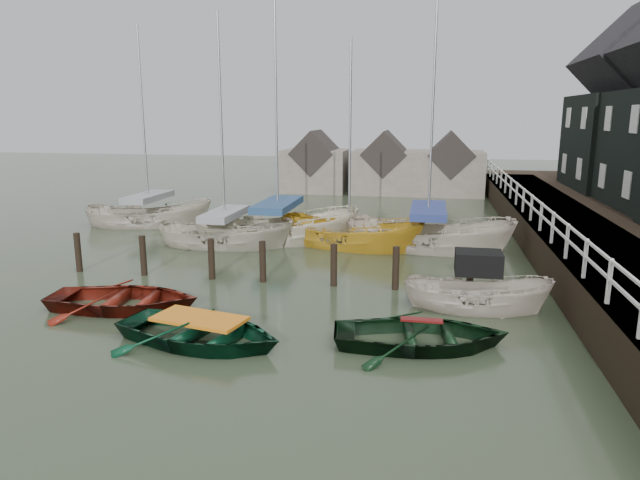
% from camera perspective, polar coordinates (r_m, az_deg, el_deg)
% --- Properties ---
extents(ground, '(120.00, 120.00, 0.00)m').
position_cam_1_polar(ground, '(16.17, -4.65, -7.40)').
color(ground, '#2D3824').
rests_on(ground, ground).
extents(pier, '(3.04, 32.00, 2.70)m').
position_cam_1_polar(pier, '(25.65, 22.71, 0.76)').
color(pier, black).
rests_on(pier, ground).
extents(mooring_pilings, '(13.72, 0.22, 1.80)m').
position_cam_1_polar(mooring_pilings, '(19.06, -5.50, -2.75)').
color(mooring_pilings, black).
rests_on(mooring_pilings, ground).
extents(far_sheds, '(14.00, 4.08, 4.39)m').
position_cam_1_polar(far_sheds, '(40.93, 6.30, 7.30)').
color(far_sheds, '#665B51').
rests_on(far_sheds, ground).
extents(rowboat_red, '(4.63, 3.53, 0.90)m').
position_cam_1_polar(rowboat_red, '(17.47, -18.94, -6.53)').
color(rowboat_red, '#60170D').
rests_on(rowboat_red, ground).
extents(rowboat_green, '(4.86, 3.92, 0.89)m').
position_cam_1_polar(rowboat_green, '(14.47, -11.85, -10.09)').
color(rowboat_green, '#08321D').
rests_on(rowboat_green, ground).
extents(rowboat_dkgreen, '(4.58, 3.56, 0.87)m').
position_cam_1_polar(rowboat_dkgreen, '(14.22, 10.04, -10.41)').
color(rowboat_dkgreen, black).
rests_on(rowboat_dkgreen, ground).
extents(motorboat, '(4.14, 1.56, 2.47)m').
position_cam_1_polar(motorboat, '(17.03, 15.36, -6.42)').
color(motorboat, beige).
rests_on(motorboat, ground).
extents(sailboat_a, '(6.02, 2.49, 10.59)m').
position_cam_1_polar(sailboat_a, '(24.59, -9.41, -0.44)').
color(sailboat_a, '#BDB6A1').
rests_on(sailboat_a, ground).
extents(sailboat_b, '(7.63, 4.64, 12.56)m').
position_cam_1_polar(sailboat_b, '(25.18, -4.20, -0.01)').
color(sailboat_b, beige).
rests_on(sailboat_b, ground).
extents(sailboat_c, '(7.14, 4.50, 9.78)m').
position_cam_1_polar(sailboat_c, '(24.32, 2.90, -0.57)').
color(sailboat_c, gold).
rests_on(sailboat_c, ground).
extents(sailboat_d, '(7.39, 3.78, 12.59)m').
position_cam_1_polar(sailboat_d, '(24.17, 10.65, -0.72)').
color(sailboat_d, beige).
rests_on(sailboat_d, ground).
extents(sailboat_e, '(6.63, 3.99, 10.83)m').
position_cam_1_polar(sailboat_e, '(30.07, -16.64, 1.55)').
color(sailboat_e, '#BEB2A2').
rests_on(sailboat_e, ground).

